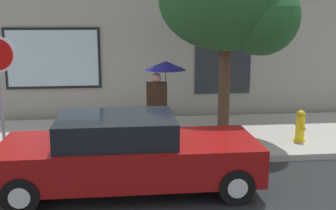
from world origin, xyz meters
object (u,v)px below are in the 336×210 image
Objects in this scene: parked_car at (128,153)px; pedestrian_with_umbrella at (163,77)px; street_tree at (234,4)px; fire_hydrant at (300,126)px.

parked_car is 3.01m from pedestrian_with_umbrella.
street_tree is (2.59, 2.44, 2.81)m from parked_car.
pedestrian_with_umbrella is 2.44m from street_tree.
pedestrian_with_umbrella is 0.43× the size of street_tree.
street_tree is at bearing 170.29° from fire_hydrant.
pedestrian_with_umbrella is at bearing 71.01° from parked_car.
street_tree is at bearing 43.30° from parked_car.
parked_car is 4.53m from street_tree.
street_tree is (-1.72, 0.29, 2.97)m from fire_hydrant.
fire_hydrant is (4.31, 2.15, -0.17)m from parked_car.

